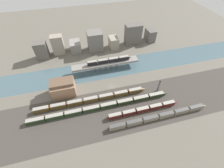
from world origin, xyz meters
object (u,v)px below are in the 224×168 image
(train_yard_mid, at_px, (144,109))
(train_yard_far, at_px, (102,106))
(train_on_bridge, at_px, (109,60))
(signal_tower, at_px, (159,86))
(warehouse_building, at_px, (63,87))
(train_yard_near, at_px, (160,116))
(train_yard_outer, at_px, (93,99))

(train_yard_mid, xyz_separation_m, train_yard_far, (-29.48, 10.26, -0.07))
(train_on_bridge, xyz_separation_m, train_yard_mid, (12.96, -53.81, -7.58))
(signal_tower, bearing_deg, train_on_bridge, 130.13)
(signal_tower, bearing_deg, warehouse_building, 167.13)
(train_yard_mid, bearing_deg, train_yard_near, -43.63)
(warehouse_building, bearing_deg, signal_tower, -12.87)
(train_yard_outer, bearing_deg, train_yard_near, -31.72)
(warehouse_building, height_order, signal_tower, warehouse_building)
(train_yard_far, xyz_separation_m, signal_tower, (48.59, 5.50, 3.71))
(train_yard_outer, xyz_separation_m, warehouse_building, (-21.07, 14.13, 4.46))
(train_yard_mid, relative_size, warehouse_building, 3.00)
(train_yard_near, distance_m, train_yard_outer, 51.96)
(train_yard_far, bearing_deg, signal_tower, 6.46)
(train_yard_mid, distance_m, train_yard_far, 31.21)
(train_on_bridge, relative_size, train_yard_outer, 0.48)
(train_yard_mid, height_order, warehouse_building, warehouse_building)
(train_yard_far, distance_m, train_yard_outer, 10.43)
(train_yard_near, height_order, train_yard_outer, train_yard_near)
(train_yard_mid, bearing_deg, train_yard_outer, 151.89)
(train_yard_outer, bearing_deg, warehouse_building, 146.15)
(train_yard_outer, bearing_deg, train_yard_far, -55.77)
(train_yard_far, height_order, warehouse_building, warehouse_building)
(train_yard_far, height_order, signal_tower, signal_tower)
(train_yard_mid, relative_size, signal_tower, 4.83)
(train_on_bridge, height_order, train_yard_far, train_on_bridge)
(train_yard_far, distance_m, signal_tower, 49.04)
(train_on_bridge, distance_m, signal_tower, 49.92)
(train_yard_outer, relative_size, signal_tower, 7.78)
(train_yard_far, bearing_deg, train_yard_mid, -19.19)
(train_on_bridge, height_order, warehouse_building, warehouse_building)
(train_yard_far, bearing_deg, warehouse_building, 139.82)
(train_yard_near, bearing_deg, train_yard_outer, 148.28)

